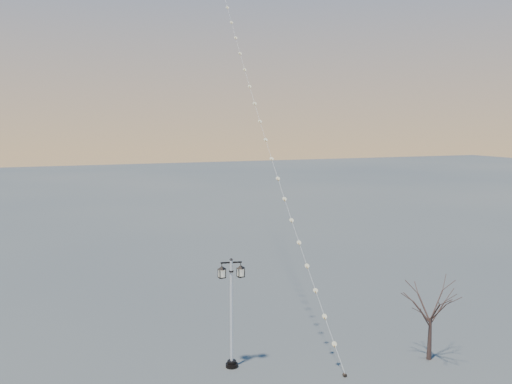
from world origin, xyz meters
TOP-DOWN VIEW (x-y plane):
  - street_lamp at (-2.83, 3.94)m, footprint 1.44×0.69m
  - bare_tree at (7.27, 0.97)m, footprint 2.51×2.51m
  - kite_train at (2.88, 16.37)m, footprint 2.29×31.63m

SIDE VIEW (x-z plane):
  - bare_tree at x=7.27m, z-range 0.81..4.98m
  - street_lamp at x=-2.83m, z-range 0.31..6.06m
  - kite_train at x=2.88m, z-range -0.12..33.57m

